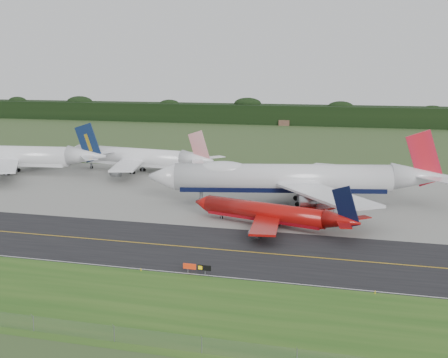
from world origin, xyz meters
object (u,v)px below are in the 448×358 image
jet_ba_747 (293,178)px  jet_red_737 (273,213)px  jet_navy_gold (10,157)px  taxiway_sign (197,267)px  jet_star_tail (137,158)px

jet_ba_747 → jet_red_737: (-0.11, -25.56, -3.59)m
jet_red_737 → jet_navy_gold: size_ratio=0.60×
taxiway_sign → jet_star_tail: bearing=119.4°
jet_ba_747 → taxiway_sign: (-6.13, -60.95, -5.52)m
taxiway_sign → jet_navy_gold: bearing=139.0°
jet_navy_gold → taxiway_sign: size_ratio=13.41×
jet_star_tail → jet_red_737: bearing=-45.1°
jet_ba_747 → jet_red_737: bearing=-90.2°
jet_ba_747 → jet_red_737: jet_ba_747 is taller
jet_red_737 → jet_navy_gold: 109.95m
jet_ba_747 → jet_navy_gold: 101.98m
jet_red_737 → jet_star_tail: 84.46m
jet_red_737 → taxiway_sign: 35.95m
jet_ba_747 → jet_navy_gold: (-99.87, 20.58, -0.93)m
jet_star_tail → taxiway_sign: (53.61, -95.15, -3.97)m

